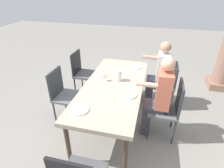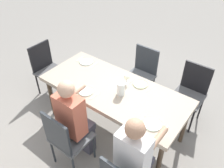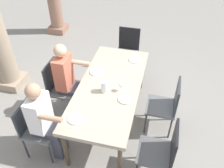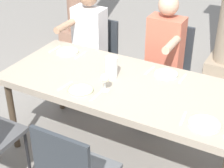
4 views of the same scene
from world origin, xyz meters
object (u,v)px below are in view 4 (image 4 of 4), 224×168
(dining_table, at_px, (124,89))
(diner_man_white, at_px, (86,44))
(plate_2, at_px, (166,74))
(plate_0, at_px, (67,52))
(chair_mid_north, at_px, (168,66))
(plate_3, at_px, (204,124))
(chair_west_north, at_px, (96,52))
(water_pitcher, at_px, (111,68))
(wine_glass_1, at_px, (105,78))
(diner_woman_green, at_px, (162,59))
(plate_1, at_px, (80,90))

(dining_table, xyz_separation_m, diner_man_white, (-0.80, 0.68, -0.03))
(plate_2, bearing_deg, plate_0, -178.17)
(chair_mid_north, relative_size, plate_2, 4.60)
(dining_table, bearing_deg, plate_3, -19.29)
(diner_man_white, bearing_deg, plate_0, -83.27)
(chair_west_north, height_order, water_pitcher, water_pitcher)
(diner_man_white, distance_m, wine_glass_1, 1.14)
(wine_glass_1, xyz_separation_m, water_pitcher, (-0.07, 0.23, -0.03))
(wine_glass_1, xyz_separation_m, plate_3, (0.82, -0.07, -0.10))
(diner_woman_green, height_order, water_pitcher, diner_woman_green)
(dining_table, distance_m, chair_mid_north, 0.89)
(chair_west_north, distance_m, diner_woman_green, 0.90)
(dining_table, relative_size, wine_glass_1, 13.62)
(chair_mid_north, height_order, wine_glass_1, chair_mid_north)
(diner_woman_green, bearing_deg, plate_2, -65.19)
(chair_mid_north, xyz_separation_m, plate_1, (-0.31, -1.16, 0.24))
(wine_glass_1, height_order, water_pitcher, water_pitcher)
(chair_mid_north, bearing_deg, diner_woman_green, -89.09)
(diner_man_white, bearing_deg, chair_west_north, 89.11)
(diner_man_white, relative_size, plate_0, 5.94)
(water_pitcher, bearing_deg, plate_1, -107.02)
(diner_woman_green, bearing_deg, plate_0, -151.60)
(dining_table, distance_m, diner_woman_green, 0.70)
(chair_mid_north, bearing_deg, diner_man_white, -166.78)
(plate_1, distance_m, plate_3, 0.99)
(dining_table, distance_m, chair_west_north, 1.19)
(plate_1, xyz_separation_m, plate_2, (0.50, 0.57, -0.00))
(chair_mid_north, distance_m, plate_1, 1.23)
(plate_2, xyz_separation_m, water_pitcher, (-0.40, -0.25, 0.07))
(chair_mid_north, xyz_separation_m, plate_0, (-0.81, -0.62, 0.24))
(plate_0, bearing_deg, chair_mid_north, 37.58)
(plate_0, xyz_separation_m, wine_glass_1, (0.67, -0.44, 0.10))
(chair_west_north, height_order, plate_3, chair_west_north)
(diner_man_white, xyz_separation_m, plate_2, (1.05, -0.39, 0.10))
(plate_1, distance_m, plate_2, 0.76)
(plate_1, bearing_deg, plate_3, 1.56)
(dining_table, distance_m, wine_glass_1, 0.27)
(plate_3, relative_size, water_pitcher, 1.27)
(chair_west_north, height_order, chair_mid_north, chair_mid_north)
(dining_table, relative_size, plate_1, 10.01)
(chair_mid_north, distance_m, diner_man_white, 0.89)
(wine_glass_1, distance_m, plate_3, 0.83)
(chair_west_north, distance_m, chair_mid_north, 0.85)
(plate_2, distance_m, plate_3, 0.73)
(plate_2, bearing_deg, plate_3, -48.19)
(plate_0, bearing_deg, chair_west_north, 94.34)
(plate_0, height_order, plate_2, same)
(diner_man_white, distance_m, plate_2, 1.12)
(diner_woman_green, height_order, plate_0, diner_woman_green)
(wine_glass_1, bearing_deg, diner_woman_green, 80.69)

